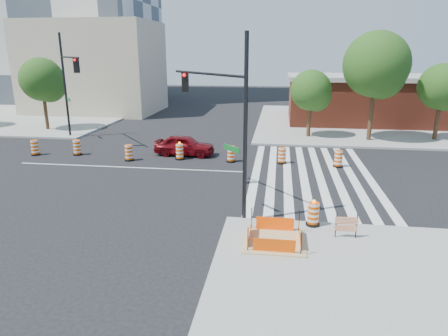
{
  "coord_description": "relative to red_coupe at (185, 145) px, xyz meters",
  "views": [
    {
      "loc": [
        8.99,
        -22.29,
        6.8
      ],
      "look_at": [
        6.47,
        -4.07,
        1.4
      ],
      "focal_mm": 32.0,
      "sensor_mm": 36.0,
      "label": 1
    }
  ],
  "objects": [
    {
      "name": "ground",
      "position": [
        -2.74,
        -3.4,
        -0.69
      ],
      "size": [
        120.0,
        120.0,
        0.0
      ],
      "primitive_type": "plane",
      "color": "black",
      "rests_on": "ground"
    },
    {
      "name": "sidewalk_ne",
      "position": [
        15.26,
        14.6,
        -0.61
      ],
      "size": [
        22.0,
        22.0,
        0.15
      ],
      "primitive_type": "cube",
      "color": "gray",
      "rests_on": "ground"
    },
    {
      "name": "sidewalk_nw",
      "position": [
        -20.74,
        14.6,
        -0.61
      ],
      "size": [
        22.0,
        22.0,
        0.15
      ],
      "primitive_type": "cube",
      "color": "gray",
      "rests_on": "ground"
    },
    {
      "name": "crosswalk_east",
      "position": [
        8.21,
        -3.4,
        -0.68
      ],
      "size": [
        6.75,
        13.5,
        0.01
      ],
      "color": "silver",
      "rests_on": "ground"
    },
    {
      "name": "lane_centerline",
      "position": [
        -2.74,
        -3.4,
        -0.68
      ],
      "size": [
        14.0,
        0.12,
        0.01
      ],
      "primitive_type": "cube",
      "color": "silver",
      "rests_on": "ground"
    },
    {
      "name": "excavation_pit",
      "position": [
        6.26,
        -12.4,
        -0.47
      ],
      "size": [
        2.2,
        2.2,
        0.9
      ],
      "color": "tan",
      "rests_on": "ground"
    },
    {
      "name": "brick_storefront",
      "position": [
        15.26,
        14.6,
        1.63
      ],
      "size": [
        16.5,
        8.5,
        4.6
      ],
      "color": "maroon",
      "rests_on": "ground"
    },
    {
      "name": "beige_midrise",
      "position": [
        -14.74,
        18.6,
        4.31
      ],
      "size": [
        14.0,
        10.0,
        10.0
      ],
      "primitive_type": "cube",
      "color": "tan",
      "rests_on": "ground"
    },
    {
      "name": "red_coupe",
      "position": [
        0.0,
        0.0,
        0.0
      ],
      "size": [
        4.13,
        1.84,
        1.38
      ],
      "primitive_type": "imported",
      "rotation": [
        0.0,
        0.0,
        1.52
      ],
      "color": "#62080E",
      "rests_on": "ground"
    },
    {
      "name": "signal_pole_se",
      "position": [
        3.93,
        -9.24,
        3.84
      ],
      "size": [
        3.86,
        4.2,
        7.37
      ],
      "rotation": [
        0.0,
        0.0,
        2.31
      ],
      "color": "black",
      "rests_on": "ground"
    },
    {
      "name": "signal_pole_nw",
      "position": [
        -9.67,
        3.22,
        4.24
      ],
      "size": [
        3.94,
        4.81,
        8.04
      ],
      "rotation": [
        0.0,
        0.0,
        -0.89
      ],
      "color": "black",
      "rests_on": "ground"
    },
    {
      "name": "pit_drum",
      "position": [
        7.75,
        -10.77,
        -0.09
      ],
      "size": [
        0.55,
        0.55,
        1.08
      ],
      "color": "black",
      "rests_on": "ground"
    },
    {
      "name": "barricade",
      "position": [
        8.87,
        -11.71,
        -0.01
      ],
      "size": [
        0.82,
        0.07,
        0.97
      ],
      "rotation": [
        0.0,
        0.0,
        0.04
      ],
      "color": "#DB4C04",
      "rests_on": "ground"
    },
    {
      "name": "tree_north_b",
      "position": [
        -14.08,
        6.93,
        3.55
      ],
      "size": [
        3.72,
        3.72,
        6.32
      ],
      "color": "#382314",
      "rests_on": "ground"
    },
    {
      "name": "tree_north_c",
      "position": [
        8.71,
        6.88,
        2.96
      ],
      "size": [
        3.25,
        3.2,
        5.44
      ],
      "color": "#382314",
      "rests_on": "ground"
    },
    {
      "name": "tree_north_d",
      "position": [
        13.31,
        6.17,
        4.88
      ],
      "size": [
        4.88,
        4.88,
        8.3
      ],
      "color": "#382314",
      "rests_on": "ground"
    },
    {
      "name": "tree_north_e",
      "position": [
        18.45,
        7.0,
        3.31
      ],
      "size": [
        3.53,
        3.51,
        5.97
      ],
      "color": "#382314",
      "rests_on": "ground"
    },
    {
      "name": "median_drum_1",
      "position": [
        -10.06,
        -1.4,
        -0.21
      ],
      "size": [
        0.6,
        0.6,
        1.02
      ],
      "color": "black",
      "rests_on": "ground"
    },
    {
      "name": "median_drum_2",
      "position": [
        -7.24,
        -0.97,
        -0.21
      ],
      "size": [
        0.6,
        0.6,
        1.02
      ],
      "color": "black",
      "rests_on": "ground"
    },
    {
      "name": "median_drum_3",
      "position": [
        -3.24,
        -1.87,
        -0.21
      ],
      "size": [
        0.6,
        0.6,
        1.02
      ],
      "color": "black",
      "rests_on": "ground"
    },
    {
      "name": "median_drum_4",
      "position": [
        -0.06,
        -1.15,
        -0.2
      ],
      "size": [
        0.6,
        0.6,
        1.18
      ],
      "color": "black",
      "rests_on": "ground"
    },
    {
      "name": "median_drum_5",
      "position": [
        3.33,
        -1.29,
        -0.21
      ],
      "size": [
        0.6,
        0.6,
        1.02
      ],
      "color": "black",
      "rests_on": "ground"
    },
    {
      "name": "median_drum_6",
      "position": [
        6.54,
        -1.22,
        -0.21
      ],
      "size": [
        0.6,
        0.6,
        1.02
      ],
      "color": "black",
      "rests_on": "ground"
    },
    {
      "name": "median_drum_7",
      "position": [
        9.94,
        -1.54,
        -0.21
      ],
      "size": [
        0.6,
        0.6,
        1.02
      ],
      "color": "black",
      "rests_on": "ground"
    }
  ]
}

